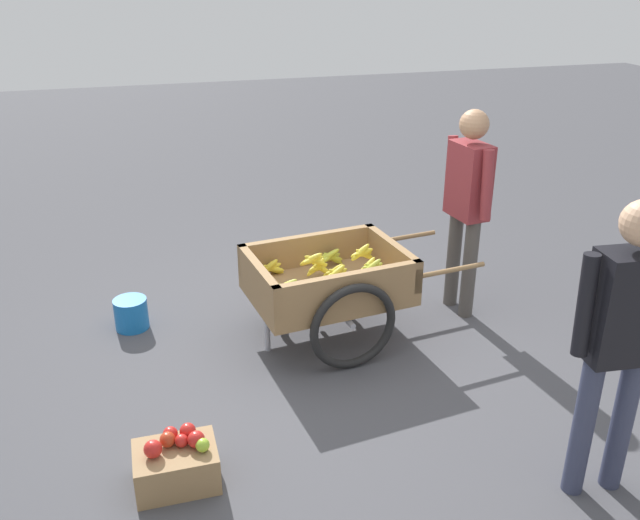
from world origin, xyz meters
name	(u,v)px	position (x,y,z in m)	size (l,w,h in m)	color
ground_plane	(315,369)	(0.00, 0.00, 0.00)	(24.00, 24.00, 0.00)	#47474C
fruit_cart	(328,285)	(-0.21, -0.39, 0.44)	(1.73, 1.01, 0.74)	#937047
vendor_person	(468,195)	(-1.35, -0.53, 0.97)	(0.24, 0.58, 1.61)	#4C4742
plastic_bucket	(131,314)	(1.19, -0.94, 0.12)	(0.25, 0.25, 0.24)	#1966B2
apple_crate	(177,463)	(1.01, 0.87, 0.13)	(0.44, 0.32, 0.32)	#99754C
bystander_person	(623,328)	(-1.12, 1.51, 0.98)	(0.52, 0.23, 1.63)	#333851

